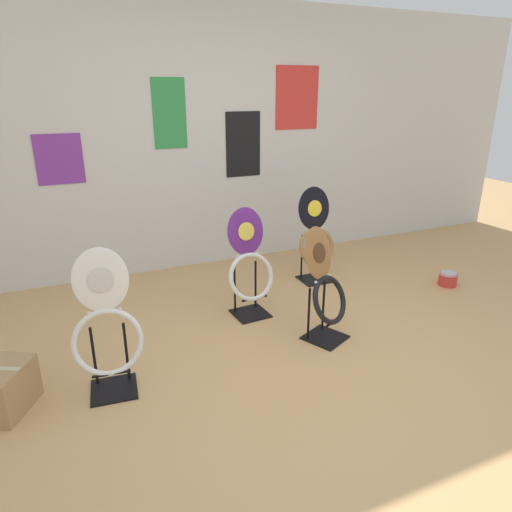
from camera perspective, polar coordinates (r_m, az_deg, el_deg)
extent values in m
plane|color=tan|center=(3.13, 8.47, -14.73)|extent=(14.00, 14.00, 0.00)
cube|color=silver|center=(4.75, -6.32, 14.22)|extent=(8.00, 0.06, 2.60)
cube|color=red|center=(5.10, 5.16, 19.08)|extent=(0.50, 0.01, 0.64)
cube|color=purple|center=(4.51, -23.37, 11.03)|extent=(0.40, 0.01, 0.45)
cube|color=#2D8E47|center=(4.60, -10.76, 17.09)|extent=(0.32, 0.01, 0.65)
cube|color=black|center=(4.86, -1.61, 13.76)|extent=(0.38, 0.01, 0.66)
cube|color=black|center=(3.86, -0.72, -7.20)|extent=(0.30, 0.30, 0.01)
cylinder|color=black|center=(3.81, -2.67, -4.07)|extent=(0.02, 0.02, 0.42)
cylinder|color=black|center=(3.88, -0.04, -3.53)|extent=(0.02, 0.02, 0.42)
cylinder|color=black|center=(3.72, -0.19, -5.32)|extent=(0.22, 0.03, 0.02)
torus|color=silver|center=(3.70, -0.59, -2.62)|extent=(0.41, 0.20, 0.38)
ellipsoid|color=#60237F|center=(3.66, -1.32, 3.11)|extent=(0.32, 0.12, 0.39)
ellipsoid|color=#E5CC4C|center=(3.65, -1.21, 3.09)|extent=(0.15, 0.04, 0.15)
sphere|color=silver|center=(3.66, -2.28, -0.08)|extent=(0.02, 0.02, 0.02)
sphere|color=silver|center=(3.73, 0.16, 0.35)|extent=(0.02, 0.02, 0.02)
cube|color=black|center=(4.57, 7.27, -2.90)|extent=(0.28, 0.28, 0.01)
cylinder|color=black|center=(4.51, 5.74, -0.05)|extent=(0.02, 0.02, 0.44)
cylinder|color=black|center=(4.60, 7.88, 0.28)|extent=(0.02, 0.02, 0.44)
cylinder|color=black|center=(4.44, 7.87, -1.10)|extent=(0.22, 0.02, 0.02)
torus|color=#9E7042|center=(4.43, 7.60, 1.12)|extent=(0.38, 0.16, 0.37)
ellipsoid|color=black|center=(4.39, 7.25, 5.94)|extent=(0.34, 0.09, 0.41)
ellipsoid|color=yellow|center=(4.38, 7.37, 5.92)|extent=(0.15, 0.03, 0.15)
sphere|color=silver|center=(4.38, 6.29, 3.17)|extent=(0.02, 0.02, 0.02)
sphere|color=silver|center=(4.47, 8.36, 3.43)|extent=(0.02, 0.02, 0.02)
cube|color=black|center=(3.56, 8.62, -10.02)|extent=(0.37, 0.37, 0.01)
cylinder|color=black|center=(3.43, 6.61, -7.15)|extent=(0.02, 0.02, 0.41)
cylinder|color=black|center=(3.58, 8.42, -6.04)|extent=(0.02, 0.02, 0.41)
cylinder|color=black|center=(3.44, 9.84, -7.98)|extent=(0.21, 0.11, 0.02)
torus|color=black|center=(3.40, 9.19, -5.42)|extent=(0.41, 0.33, 0.35)
ellipsoid|color=#936033|center=(3.33, 7.77, 0.38)|extent=(0.34, 0.25, 0.38)
ellipsoid|color=#4C2D19|center=(3.32, 7.99, 0.39)|extent=(0.15, 0.10, 0.14)
sphere|color=silver|center=(3.30, 7.50, -3.28)|extent=(0.02, 0.02, 0.02)
sphere|color=silver|center=(3.44, 9.14, -2.39)|extent=(0.02, 0.02, 0.02)
cube|color=black|center=(3.11, -17.31, -15.63)|extent=(0.31, 0.31, 0.01)
cylinder|color=black|center=(3.09, -19.60, -11.71)|extent=(0.02, 0.02, 0.40)
cylinder|color=black|center=(3.08, -15.90, -11.35)|extent=(0.02, 0.02, 0.40)
cylinder|color=black|center=(2.96, -17.61, -13.86)|extent=(0.22, 0.04, 0.02)
torus|color=silver|center=(2.91, -18.01, -10.24)|extent=(0.43, 0.18, 0.41)
ellipsoid|color=white|center=(2.80, -18.86, -2.84)|extent=(0.33, 0.09, 0.39)
ellipsoid|color=silver|center=(2.79, -18.86, -2.93)|extent=(0.15, 0.03, 0.15)
sphere|color=silver|center=(2.87, -20.19, -6.73)|extent=(0.02, 0.02, 0.02)
sphere|color=silver|center=(2.87, -16.65, -6.38)|extent=(0.02, 0.02, 0.02)
cylinder|color=red|center=(4.76, 22.85, -2.67)|extent=(0.17, 0.17, 0.12)
torus|color=silver|center=(4.74, 22.94, -2.04)|extent=(0.18, 0.18, 0.01)
cylinder|color=#B2B2B7|center=(4.74, 22.96, -1.96)|extent=(0.15, 0.15, 0.00)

